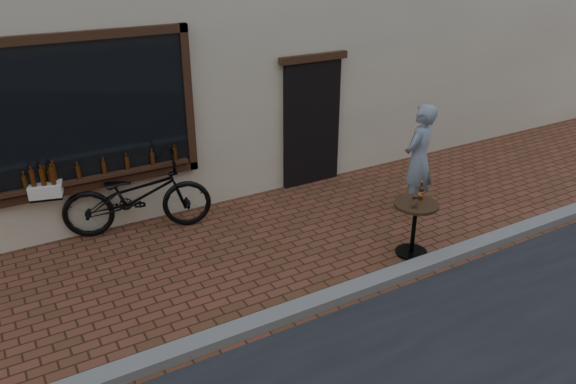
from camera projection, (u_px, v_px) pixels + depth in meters
ground at (330, 314)px, 6.70m from camera, size 90.00×90.00×0.00m
kerb at (321, 301)px, 6.83m from camera, size 90.00×0.25×0.12m
cargo_bicycle at (134, 195)px, 8.35m from camera, size 2.60×1.32×1.22m
bistro_table at (415, 218)px, 7.74m from camera, size 0.61×0.61×1.05m
pedestrian at (419, 159)px, 8.85m from camera, size 0.76×0.62×1.79m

